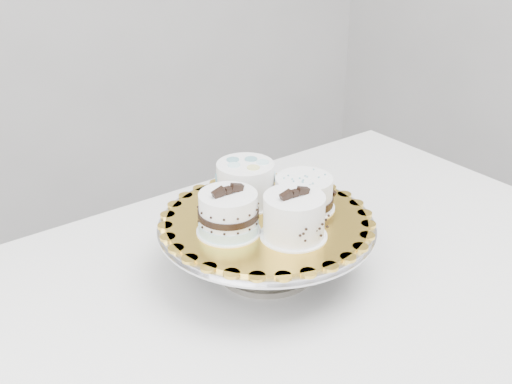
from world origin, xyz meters
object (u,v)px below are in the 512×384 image
cake_swirl (294,217)px  cake_stand (267,237)px  table (296,297)px  cake_dots (245,182)px  cake_board (267,220)px  cake_ribbon (304,194)px  cake_banded (228,214)px

cake_swirl → cake_stand: bearing=94.4°
table → cake_dots: cake_dots is taller
cake_board → cake_ribbon: 0.09m
cake_swirl → cake_ribbon: size_ratio=0.89×
cake_swirl → cake_banded: cake_swirl is taller
cake_stand → cake_swirl: bearing=-86.9°
table → cake_ribbon: 0.22m
cake_board → table: bearing=-24.9°
cake_stand → cake_swirl: cake_swirl is taller
cake_swirl → cake_dots: (-0.00, 0.16, 0.00)m
cake_board → cake_ribbon: (0.08, -0.00, 0.03)m
cake_stand → cake_dots: size_ratio=2.93×
cake_swirl → cake_banded: (-0.09, 0.08, -0.00)m
cake_ribbon → cake_stand: bearing=163.0°
table → cake_stand: bearing=151.3°
cake_dots → cake_ribbon: 0.12m
cake_banded → cake_dots: 0.12m
cake_stand → cake_ribbon: 0.11m
table → cake_swirl: size_ratio=11.42×
table → cake_swirl: 0.23m
cake_swirl → cake_banded: 0.12m
cake_board → cake_banded: (-0.08, -0.00, 0.04)m
table → cake_dots: 0.25m
cake_stand → cake_ribbon: (0.08, -0.00, 0.07)m
table → cake_banded: bearing=166.6°
cake_board → cake_ribbon: cake_ribbon is taller
cake_dots → cake_ribbon: size_ratio=1.04×
table → cake_banded: cake_banded is taller
cake_banded → cake_board: bearing=0.6°
cake_swirl → cake_banded: size_ratio=1.03×
cake_banded → cake_stand: bearing=0.6°
cake_banded → cake_swirl: bearing=-41.9°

